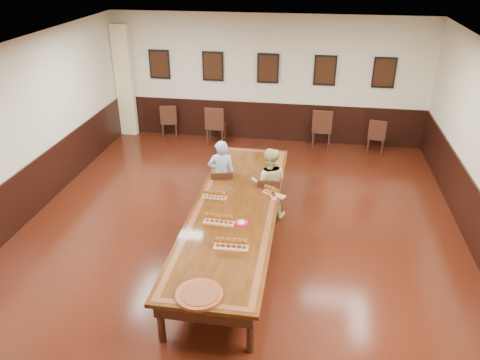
% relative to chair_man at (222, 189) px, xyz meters
% --- Properties ---
extents(floor, '(8.00, 10.00, 0.02)m').
position_rel_chair_man_xyz_m(floor, '(0.46, -1.15, -0.45)').
color(floor, black).
rests_on(floor, ground).
extents(ceiling, '(8.00, 10.00, 0.02)m').
position_rel_chair_man_xyz_m(ceiling, '(0.46, -1.15, 2.77)').
color(ceiling, white).
rests_on(ceiling, floor).
extents(wall_back, '(8.00, 0.02, 3.20)m').
position_rel_chair_man_xyz_m(wall_back, '(0.46, 3.86, 1.16)').
color(wall_back, beige).
rests_on(wall_back, floor).
extents(wall_left, '(0.02, 10.00, 3.20)m').
position_rel_chair_man_xyz_m(wall_left, '(-3.55, -1.15, 1.16)').
color(wall_left, beige).
rests_on(wall_left, floor).
extents(chair_man, '(0.49, 0.52, 0.88)m').
position_rel_chair_man_xyz_m(chair_man, '(0.00, 0.00, 0.00)').
color(chair_man, black).
rests_on(chair_man, floor).
extents(chair_woman, '(0.45, 0.48, 0.88)m').
position_rel_chair_man_xyz_m(chair_woman, '(0.92, -0.18, 0.00)').
color(chair_woman, black).
rests_on(chair_woman, floor).
extents(spare_chair_a, '(0.53, 0.56, 0.91)m').
position_rel_chair_man_xyz_m(spare_chair_a, '(-2.14, 3.64, 0.01)').
color(spare_chair_a, black).
rests_on(spare_chair_a, floor).
extents(spare_chair_b, '(0.50, 0.54, 1.02)m').
position_rel_chair_man_xyz_m(spare_chair_b, '(-0.80, 3.33, 0.07)').
color(spare_chair_b, black).
rests_on(spare_chair_b, floor).
extents(spare_chair_c, '(0.51, 0.56, 1.03)m').
position_rel_chair_man_xyz_m(spare_chair_c, '(1.89, 3.50, 0.08)').
color(spare_chair_c, black).
rests_on(spare_chair_c, floor).
extents(spare_chair_d, '(0.49, 0.52, 0.88)m').
position_rel_chair_man_xyz_m(spare_chair_d, '(3.23, 3.39, 0.00)').
color(spare_chair_d, black).
rests_on(spare_chair_d, floor).
extents(person_man, '(0.57, 0.43, 1.40)m').
position_rel_chair_man_xyz_m(person_man, '(-0.02, 0.09, 0.26)').
color(person_man, '#4B7ABD').
rests_on(person_man, floor).
extents(person_woman, '(0.72, 0.58, 1.38)m').
position_rel_chair_man_xyz_m(person_woman, '(0.91, -0.09, 0.25)').
color(person_woman, '#D7D286').
rests_on(person_woman, floor).
extents(pink_phone, '(0.12, 0.17, 0.01)m').
position_rel_chair_man_xyz_m(pink_phone, '(1.06, -0.76, 0.32)').
color(pink_phone, '#ED4F8C').
rests_on(pink_phone, conference_table).
extents(curtain, '(0.45, 0.18, 2.90)m').
position_rel_chair_man_xyz_m(curtain, '(-3.29, 3.67, 1.01)').
color(curtain, beige).
rests_on(curtain, floor).
extents(wainscoting, '(8.00, 10.00, 1.00)m').
position_rel_chair_man_xyz_m(wainscoting, '(0.46, -1.15, 0.06)').
color(wainscoting, black).
rests_on(wainscoting, floor).
extents(conference_table, '(1.40, 5.00, 0.76)m').
position_rel_chair_man_xyz_m(conference_table, '(0.46, -1.15, 0.17)').
color(conference_table, black).
rests_on(conference_table, floor).
extents(posters, '(6.14, 0.04, 0.74)m').
position_rel_chair_man_xyz_m(posters, '(0.46, 3.79, 1.46)').
color(posters, black).
rests_on(posters, wall_back).
extents(flight_a, '(0.43, 0.14, 0.16)m').
position_rel_chair_man_xyz_m(flight_a, '(0.06, -0.92, 0.38)').
color(flight_a, '#A97247').
rests_on(flight_a, conference_table).
extents(flight_b, '(0.43, 0.30, 0.16)m').
position_rel_chair_man_xyz_m(flight_b, '(1.02, -0.65, 0.38)').
color(flight_b, '#A97247').
rests_on(flight_b, conference_table).
extents(flight_c, '(0.50, 0.17, 0.18)m').
position_rel_chair_man_xyz_m(flight_c, '(0.29, -1.71, 0.40)').
color(flight_c, '#A97247').
rests_on(flight_c, conference_table).
extents(flight_d, '(0.50, 0.17, 0.19)m').
position_rel_chair_man_xyz_m(flight_d, '(0.60, -2.34, 0.40)').
color(flight_d, '#A97247').
rests_on(flight_d, conference_table).
extents(red_plate_grp, '(0.21, 0.21, 0.03)m').
position_rel_chair_man_xyz_m(red_plate_grp, '(0.64, -1.65, 0.32)').
color(red_plate_grp, red).
rests_on(red_plate_grp, conference_table).
extents(carved_platter, '(0.65, 0.65, 0.05)m').
position_rel_chair_man_xyz_m(carved_platter, '(0.38, -3.40, 0.33)').
color(carved_platter, '#632813').
rests_on(carved_platter, conference_table).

